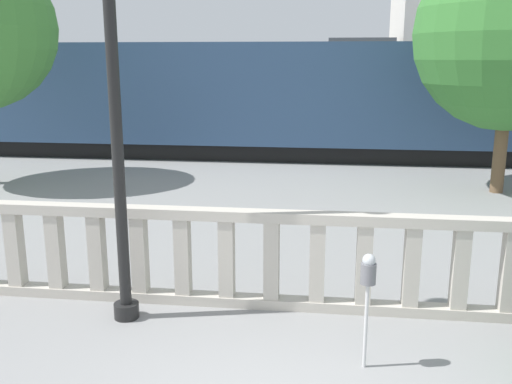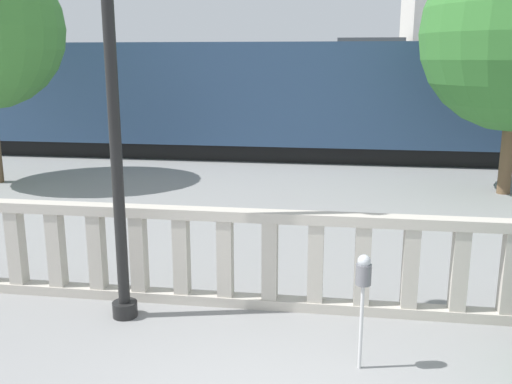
{
  "view_description": "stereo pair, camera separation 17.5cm",
  "coord_description": "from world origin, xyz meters",
  "px_view_note": "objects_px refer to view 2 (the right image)",
  "views": [
    {
      "loc": [
        0.4,
        -4.25,
        3.32
      ],
      "look_at": [
        -0.64,
        3.91,
        1.37
      ],
      "focal_mm": 40.0,
      "sensor_mm": 36.0,
      "label": 1
    },
    {
      "loc": [
        0.58,
        -4.23,
        3.32
      ],
      "look_at": [
        -0.64,
        3.91,
        1.37
      ],
      "focal_mm": 40.0,
      "sensor_mm": 36.0,
      "label": 2
    }
  ],
  "objects_px": {
    "train_near": "(323,99)",
    "train_far": "(193,87)",
    "parking_meter": "(363,279)",
    "lamppost": "(110,56)"
  },
  "relations": [
    {
      "from": "parking_meter",
      "to": "train_near",
      "type": "xyz_separation_m",
      "value": [
        -0.92,
        13.53,
        0.93
      ]
    },
    {
      "from": "train_near",
      "to": "train_far",
      "type": "bearing_deg",
      "value": 128.1
    },
    {
      "from": "lamppost",
      "to": "train_near",
      "type": "xyz_separation_m",
      "value": [
        2.1,
        12.68,
        -1.36
      ]
    },
    {
      "from": "parking_meter",
      "to": "train_near",
      "type": "bearing_deg",
      "value": 93.87
    },
    {
      "from": "parking_meter",
      "to": "train_far",
      "type": "height_order",
      "value": "train_far"
    },
    {
      "from": "lamppost",
      "to": "train_near",
      "type": "bearing_deg",
      "value": 80.62
    },
    {
      "from": "lamppost",
      "to": "train_far",
      "type": "distance_m",
      "value": 21.79
    },
    {
      "from": "parking_meter",
      "to": "train_near",
      "type": "height_order",
      "value": "train_near"
    },
    {
      "from": "parking_meter",
      "to": "train_far",
      "type": "relative_size",
      "value": 0.06
    },
    {
      "from": "train_near",
      "to": "train_far",
      "type": "height_order",
      "value": "train_near"
    }
  ]
}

